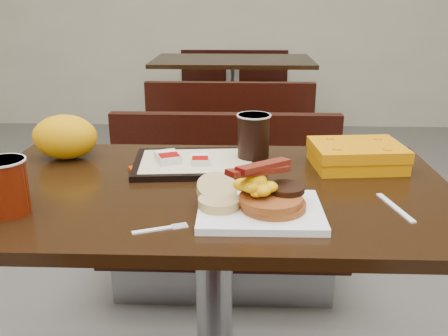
{
  "coord_description": "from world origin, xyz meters",
  "views": [
    {
      "loc": [
        0.07,
        -1.13,
        1.2
      ],
      "look_at": [
        0.03,
        -0.01,
        0.8
      ],
      "focal_mm": 38.87,
      "sensor_mm": 36.0,
      "label": 1
    }
  ],
  "objects_px": {
    "coffee_cup_near": "(7,187)",
    "hashbrown_sleeve_left": "(168,157)",
    "clamshell": "(357,155)",
    "table_near": "(214,311)",
    "bench_far_n": "(234,93)",
    "tray": "(196,163)",
    "paper_bag": "(65,137)",
    "bench_far_s": "(230,133)",
    "knife": "(395,207)",
    "platter": "(260,211)",
    "table_far": "(232,108)",
    "bench_near_n": "(224,211)",
    "pancake_stack": "(273,202)",
    "fork": "(152,230)",
    "coffee_cup_far": "(253,136)",
    "hashbrown_sleeve_right": "(200,160)"
  },
  "relations": [
    {
      "from": "coffee_cup_near",
      "to": "hashbrown_sleeve_left",
      "type": "distance_m",
      "value": 0.44
    },
    {
      "from": "clamshell",
      "to": "hashbrown_sleeve_left",
      "type": "bearing_deg",
      "value": 176.0
    },
    {
      "from": "table_near",
      "to": "bench_far_n",
      "type": "bearing_deg",
      "value": 90.0
    },
    {
      "from": "coffee_cup_near",
      "to": "clamshell",
      "type": "bearing_deg",
      "value": 22.27
    },
    {
      "from": "tray",
      "to": "paper_bag",
      "type": "xyz_separation_m",
      "value": [
        -0.39,
        0.06,
        0.06
      ]
    },
    {
      "from": "bench_far_s",
      "to": "knife",
      "type": "height_order",
      "value": "knife"
    },
    {
      "from": "platter",
      "to": "coffee_cup_near",
      "type": "relative_size",
      "value": 2.18
    },
    {
      "from": "bench_far_n",
      "to": "coffee_cup_near",
      "type": "height_order",
      "value": "coffee_cup_near"
    },
    {
      "from": "tray",
      "to": "paper_bag",
      "type": "height_order",
      "value": "paper_bag"
    },
    {
      "from": "table_far",
      "to": "knife",
      "type": "height_order",
      "value": "knife"
    },
    {
      "from": "platter",
      "to": "table_far",
      "type": "bearing_deg",
      "value": 91.75
    },
    {
      "from": "bench_near_n",
      "to": "tray",
      "type": "xyz_separation_m",
      "value": [
        -0.06,
        -0.55,
        0.4
      ]
    },
    {
      "from": "pancake_stack",
      "to": "paper_bag",
      "type": "relative_size",
      "value": 0.76
    },
    {
      "from": "bench_near_n",
      "to": "fork",
      "type": "bearing_deg",
      "value": -96.62
    },
    {
      "from": "bench_near_n",
      "to": "hashbrown_sleeve_left",
      "type": "xyz_separation_m",
      "value": [
        -0.14,
        -0.56,
        0.42
      ]
    },
    {
      "from": "table_near",
      "to": "paper_bag",
      "type": "bearing_deg",
      "value": 155.09
    },
    {
      "from": "bench_near_n",
      "to": "coffee_cup_far",
      "type": "distance_m",
      "value": 0.7
    },
    {
      "from": "pancake_stack",
      "to": "hashbrown_sleeve_left",
      "type": "bearing_deg",
      "value": 131.6
    },
    {
      "from": "bench_far_s",
      "to": "coffee_cup_far",
      "type": "bearing_deg",
      "value": -86.55
    },
    {
      "from": "coffee_cup_near",
      "to": "hashbrown_sleeve_right",
      "type": "relative_size",
      "value": 1.85
    },
    {
      "from": "coffee_cup_far",
      "to": "clamshell",
      "type": "height_order",
      "value": "coffee_cup_far"
    },
    {
      "from": "bench_near_n",
      "to": "fork",
      "type": "height_order",
      "value": "fork"
    },
    {
      "from": "knife",
      "to": "clamshell",
      "type": "bearing_deg",
      "value": 173.48
    },
    {
      "from": "platter",
      "to": "bench_far_s",
      "type": "bearing_deg",
      "value": 92.53
    },
    {
      "from": "hashbrown_sleeve_left",
      "to": "bench_far_s",
      "type": "bearing_deg",
      "value": 63.02
    },
    {
      "from": "fork",
      "to": "knife",
      "type": "distance_m",
      "value": 0.54
    },
    {
      "from": "table_near",
      "to": "table_far",
      "type": "xyz_separation_m",
      "value": [
        0.0,
        2.6,
        0.0
      ]
    },
    {
      "from": "bench_far_n",
      "to": "paper_bag",
      "type": "bearing_deg",
      "value": -98.14
    },
    {
      "from": "platter",
      "to": "bench_far_n",
      "type": "bearing_deg",
      "value": 91.28
    },
    {
      "from": "paper_bag",
      "to": "tray",
      "type": "bearing_deg",
      "value": -8.27
    },
    {
      "from": "table_far",
      "to": "clamshell",
      "type": "xyz_separation_m",
      "value": [
        0.39,
        -2.44,
        0.41
      ]
    },
    {
      "from": "pancake_stack",
      "to": "coffee_cup_near",
      "type": "bearing_deg",
      "value": -178.72
    },
    {
      "from": "paper_bag",
      "to": "platter",
      "type": "bearing_deg",
      "value": -33.82
    },
    {
      "from": "table_far",
      "to": "pancake_stack",
      "type": "height_order",
      "value": "pancake_stack"
    },
    {
      "from": "coffee_cup_far",
      "to": "coffee_cup_near",
      "type": "bearing_deg",
      "value": -145.79
    },
    {
      "from": "pancake_stack",
      "to": "coffee_cup_near",
      "type": "relative_size",
      "value": 1.15
    },
    {
      "from": "bench_far_s",
      "to": "hashbrown_sleeve_left",
      "type": "height_order",
      "value": "hashbrown_sleeve_left"
    },
    {
      "from": "bench_near_n",
      "to": "pancake_stack",
      "type": "bearing_deg",
      "value": -80.89
    },
    {
      "from": "coffee_cup_near",
      "to": "paper_bag",
      "type": "xyz_separation_m",
      "value": [
        -0.01,
        0.38,
        0.0
      ]
    },
    {
      "from": "platter",
      "to": "coffee_cup_far",
      "type": "bearing_deg",
      "value": 90.79
    },
    {
      "from": "table_near",
      "to": "paper_bag",
      "type": "xyz_separation_m",
      "value": [
        -0.44,
        0.21,
        0.44
      ]
    },
    {
      "from": "platter",
      "to": "coffee_cup_near",
      "type": "xyz_separation_m",
      "value": [
        -0.55,
        -0.01,
        0.05
      ]
    },
    {
      "from": "tray",
      "to": "coffee_cup_far",
      "type": "relative_size",
      "value": 2.8
    },
    {
      "from": "fork",
      "to": "tray",
      "type": "xyz_separation_m",
      "value": [
        0.05,
        0.4,
        0.01
      ]
    },
    {
      "from": "clamshell",
      "to": "table_near",
      "type": "bearing_deg",
      "value": -163.45
    },
    {
      "from": "fork",
      "to": "tray",
      "type": "bearing_deg",
      "value": 61.36
    },
    {
      "from": "bench_far_n",
      "to": "hashbrown_sleeve_left",
      "type": "xyz_separation_m",
      "value": [
        -0.14,
        -3.16,
        0.42
      ]
    },
    {
      "from": "table_far",
      "to": "hashbrown_sleeve_left",
      "type": "bearing_deg",
      "value": -93.17
    },
    {
      "from": "table_near",
      "to": "coffee_cup_near",
      "type": "distance_m",
      "value": 0.64
    },
    {
      "from": "bench_far_s",
      "to": "hashbrown_sleeve_right",
      "type": "bearing_deg",
      "value": -91.41
    }
  ]
}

